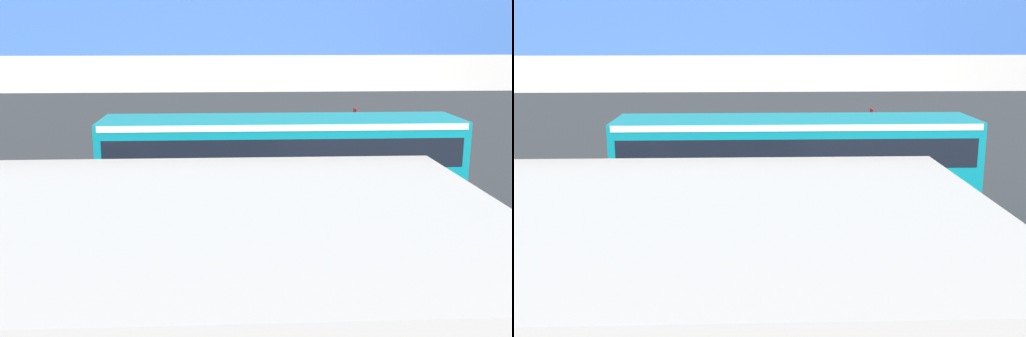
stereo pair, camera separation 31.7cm
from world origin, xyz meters
The scene contains 8 objects.
ground centered at (0.00, 0.00, 0.00)m, with size 80.00×80.00×0.00m, color #2D3033.
city_bus centered at (-1.46, 0.28, 1.88)m, with size 11.54×2.85×3.15m.
traffic_sign centered at (-4.93, -4.68, 1.89)m, with size 0.08×0.60×2.80m.
lane_dash_leftmost centered at (-6.00, -2.21, 0.00)m, with size 2.00×0.20×0.01m, color silver.
lane_dash_left centered at (-2.00, -2.21, 0.00)m, with size 2.00×0.20×0.01m, color silver.
lane_dash_centre centered at (2.00, -2.21, 0.00)m, with size 2.00×0.20×0.01m, color silver.
lane_dash_right centered at (6.00, -2.21, 0.00)m, with size 2.00×0.20×0.01m, color silver.
pedestrian_overpass centered at (0.00, 9.98, 4.94)m, with size 26.41×2.60×6.71m.
Camera 2 is at (0.07, 19.89, 5.98)m, focal length 43.38 mm.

